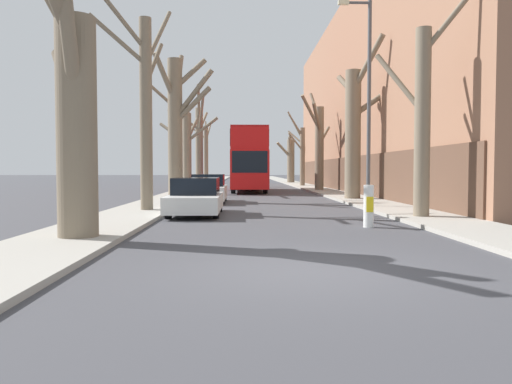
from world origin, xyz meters
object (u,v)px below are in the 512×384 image
object	(u,v)px
street_tree_left_1	(144,103)
traffic_bollard	(369,206)
street_tree_right_1	(354,130)
double_decker_bus	(249,157)
street_tree_right_2	(319,144)
street_tree_left_3	(186,146)
parked_car_0	(196,197)
street_tree_right_0	(423,115)
parked_car_1	(208,189)
street_tree_left_5	(205,153)
street_tree_left_4	(199,142)
street_tree_right_3	(301,153)
lamp_post	(367,93)
street_tree_left_0	(73,110)
street_tree_right_4	(290,159)
street_tree_left_2	(177,122)

from	to	relation	value
street_tree_left_1	traffic_bollard	distance (m)	9.48
street_tree_right_1	double_decker_bus	world-z (taller)	street_tree_right_1
street_tree_right_2	double_decker_bus	world-z (taller)	street_tree_right_2
street_tree_left_3	parked_car_0	distance (m)	15.61
street_tree_right_0	parked_car_1	xyz separation A→B (m)	(-7.52, 8.68, -2.72)
street_tree_left_5	street_tree_left_3	bearing A→B (deg)	-90.55
street_tree_left_4	parked_car_0	bearing A→B (deg)	-85.38
street_tree_left_5	street_tree_left_4	bearing A→B (deg)	-89.33
street_tree_left_3	parked_car_1	xyz separation A→B (m)	(2.05, -8.57, -2.55)
street_tree_right_3	lamp_post	world-z (taller)	lamp_post
street_tree_left_3	parked_car_1	distance (m)	9.17
street_tree_left_3	double_decker_bus	xyz separation A→B (m)	(4.21, 4.14, -0.66)
street_tree_left_0	traffic_bollard	world-z (taller)	street_tree_left_0
street_tree_left_0	lamp_post	xyz separation A→B (m)	(8.92, 9.52, 1.84)
street_tree_left_4	traffic_bollard	xyz separation A→B (m)	(7.03, -26.42, -3.23)
street_tree_left_1	street_tree_left_5	world-z (taller)	street_tree_left_1
street_tree_right_2	street_tree_left_0	bearing A→B (deg)	-109.90
street_tree_left_5	traffic_bollard	size ratio (longest dim) A/B	5.57
street_tree_left_3	parked_car_0	bearing A→B (deg)	-82.36
street_tree_right_2	street_tree_right_4	bearing A→B (deg)	89.90
parked_car_0	traffic_bollard	bearing A→B (deg)	-38.20
street_tree_left_4	street_tree_right_2	bearing A→B (deg)	-17.29
street_tree_left_0	street_tree_left_5	distance (m)	37.47
street_tree_right_3	parked_car_0	distance (m)	31.06
street_tree_right_3	street_tree_right_0	bearing A→B (deg)	-89.76
street_tree_left_5	traffic_bollard	xyz separation A→B (m)	(7.13, -34.76, -2.69)
street_tree_left_1	street_tree_left_3	xyz separation A→B (m)	(-0.05, 14.36, -0.91)
parked_car_0	traffic_bollard	size ratio (longest dim) A/B	3.78
street_tree_left_3	double_decker_bus	bearing A→B (deg)	44.57
street_tree_left_4	lamp_post	xyz separation A→B (m)	(8.66, -19.62, 0.97)
street_tree_left_5	street_tree_right_3	xyz separation A→B (m)	(9.28, -0.58, -0.01)
street_tree_right_2	parked_car_0	distance (m)	21.01
street_tree_left_5	street_tree_right_3	size ratio (longest dim) A/B	0.91
street_tree_right_4	parked_car_1	bearing A→B (deg)	-102.02
street_tree_left_2	street_tree_left_3	xyz separation A→B (m)	(-0.39, 7.63, -0.84)
street_tree_right_1	street_tree_right_4	distance (m)	33.68
street_tree_left_3	lamp_post	bearing A→B (deg)	-54.71
street_tree_left_4	street_tree_right_1	distance (m)	16.97
street_tree_right_2	parked_car_0	size ratio (longest dim) A/B	1.68
parked_car_1	street_tree_right_3	bearing A→B (deg)	72.47
traffic_bollard	street_tree_right_1	bearing A→B (deg)	79.26
street_tree_left_2	street_tree_left_4	distance (m)	14.67
street_tree_left_3	street_tree_right_0	xyz separation A→B (m)	(9.56, -17.25, 0.17)
double_decker_bus	parked_car_0	xyz separation A→B (m)	(-2.16, -19.41, -1.92)
street_tree_left_2	parked_car_0	xyz separation A→B (m)	(1.66, -7.63, -3.42)
street_tree_left_3	street_tree_right_4	size ratio (longest dim) A/B	1.26
street_tree_left_1	street_tree_left_3	distance (m)	14.39
street_tree_left_2	street_tree_right_1	distance (m)	9.24
street_tree_left_0	street_tree_left_4	size ratio (longest dim) A/B	0.87
street_tree_left_5	lamp_post	bearing A→B (deg)	-72.61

